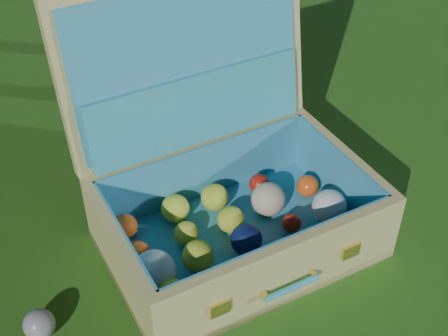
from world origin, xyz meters
The scene contains 3 objects.
ground centered at (0.00, 0.00, 0.00)m, with size 60.00×60.00×0.00m, color #215114.
stray_ball centered at (-0.36, -0.04, 0.04)m, with size 0.07×0.07×0.07m, color teal.
suitcase centered at (0.15, 0.09, 0.18)m, with size 0.68×0.60×0.63m.
Camera 1 is at (-0.37, -0.99, 1.18)m, focal length 50.00 mm.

